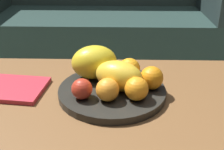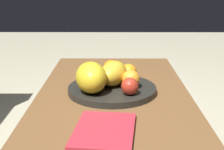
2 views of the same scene
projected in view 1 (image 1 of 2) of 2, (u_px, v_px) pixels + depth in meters
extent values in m
cube|color=brown|center=(110.00, 100.00, 1.00)|extent=(1.17, 0.63, 0.04)
cube|color=#1F332E|center=(102.00, 40.00, 2.13)|extent=(1.70, 0.70, 0.40)
cylinder|color=black|center=(112.00, 91.00, 0.99)|extent=(0.36, 0.36, 0.03)
ellipsoid|color=yellow|center=(119.00, 75.00, 0.96)|extent=(0.19, 0.16, 0.10)
ellipsoid|color=yellow|center=(94.00, 62.00, 1.03)|extent=(0.19, 0.15, 0.12)
sphere|color=orange|center=(107.00, 90.00, 0.90)|extent=(0.07, 0.07, 0.07)
sphere|color=orange|center=(129.00, 69.00, 1.03)|extent=(0.08, 0.08, 0.08)
sphere|color=orange|center=(152.00, 78.00, 0.96)|extent=(0.08, 0.08, 0.08)
sphere|color=orange|center=(137.00, 89.00, 0.90)|extent=(0.08, 0.08, 0.08)
sphere|color=#B3301E|center=(82.00, 89.00, 0.91)|extent=(0.07, 0.07, 0.07)
ellipsoid|color=yellow|center=(120.00, 77.00, 1.02)|extent=(0.15, 0.09, 0.03)
ellipsoid|color=yellow|center=(124.00, 78.00, 1.01)|extent=(0.15, 0.05, 0.03)
ellipsoid|color=gold|center=(122.00, 71.00, 1.00)|extent=(0.15, 0.11, 0.03)
ellipsoid|color=yellow|center=(123.00, 70.00, 1.01)|extent=(0.13, 0.13, 0.03)
cube|color=#BD2C39|center=(9.00, 88.00, 1.02)|extent=(0.27, 0.21, 0.02)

